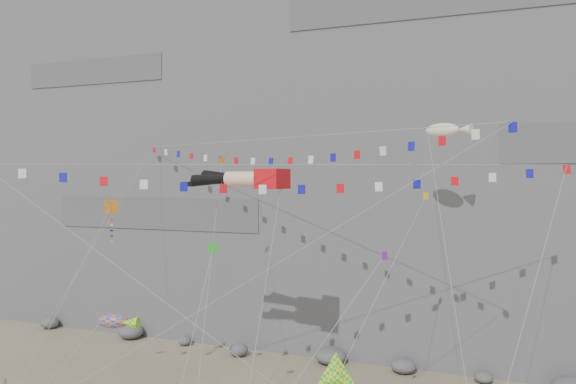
% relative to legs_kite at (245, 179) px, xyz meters
% --- Properties ---
extents(cliff, '(80.00, 28.00, 50.00)m').
position_rel_legs_kite_xyz_m(cliff, '(2.16, 26.89, 9.61)').
color(cliff, slate).
rests_on(cliff, ground).
extents(talus_boulders, '(60.00, 3.00, 1.20)m').
position_rel_legs_kite_xyz_m(talus_boulders, '(2.16, 11.89, -14.79)').
color(talus_boulders, slate).
rests_on(talus_boulders, ground).
extents(legs_kite, '(9.67, 14.55, 20.49)m').
position_rel_legs_kite_xyz_m(legs_kite, '(0.00, 0.00, 0.00)').
color(legs_kite, red).
rests_on(legs_kite, ground).
extents(flag_banner_upper, '(31.04, 21.78, 26.94)m').
position_rel_legs_kite_xyz_m(flag_banner_upper, '(0.35, 5.14, 2.91)').
color(flag_banner_upper, red).
rests_on(flag_banner_upper, ground).
extents(flag_banner_lower, '(31.69, 14.33, 20.28)m').
position_rel_legs_kite_xyz_m(flag_banner_lower, '(3.22, -1.62, 0.85)').
color(flag_banner_lower, red).
rests_on(flag_banner_lower, ground).
extents(harlequin_kite, '(3.96, 8.31, 15.63)m').
position_rel_legs_kite_xyz_m(harlequin_kite, '(-8.41, -2.61, -1.89)').
color(harlequin_kite, red).
rests_on(harlequin_kite, ground).
extents(fish_windsock, '(7.32, 4.53, 9.46)m').
position_rel_legs_kite_xyz_m(fish_windsock, '(-6.47, -4.93, -8.58)').
color(fish_windsock, '#FD620C').
rests_on(fish_windsock, ground).
extents(delta_kite, '(4.29, 6.53, 8.64)m').
position_rel_legs_kite_xyz_m(delta_kite, '(7.95, -6.45, -9.67)').
color(delta_kite, yellow).
rests_on(delta_kite, ground).
extents(blimp_windsock, '(5.59, 15.82, 24.00)m').
position_rel_legs_kite_xyz_m(blimp_windsock, '(11.46, 7.34, 3.28)').
color(blimp_windsock, white).
rests_on(blimp_windsock, ground).
extents(small_kite_a, '(6.82, 16.06, 23.59)m').
position_rel_legs_kite_xyz_m(small_kite_a, '(-3.76, 3.83, 0.88)').
color(small_kite_a, orange).
rests_on(small_kite_a, ground).
extents(small_kite_b, '(7.02, 10.38, 16.12)m').
position_rel_legs_kite_xyz_m(small_kite_b, '(9.11, -1.49, -4.55)').
color(small_kite_b, purple).
rests_on(small_kite_b, ground).
extents(small_kite_c, '(2.30, 9.73, 14.66)m').
position_rel_legs_kite_xyz_m(small_kite_c, '(-0.07, -4.17, -4.13)').
color(small_kite_c, '#1CA319').
rests_on(small_kite_c, ground).
extents(small_kite_d, '(5.69, 14.37, 20.52)m').
position_rel_legs_kite_xyz_m(small_kite_d, '(10.78, 2.73, -1.51)').
color(small_kite_d, yellow).
rests_on(small_kite_d, ground).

